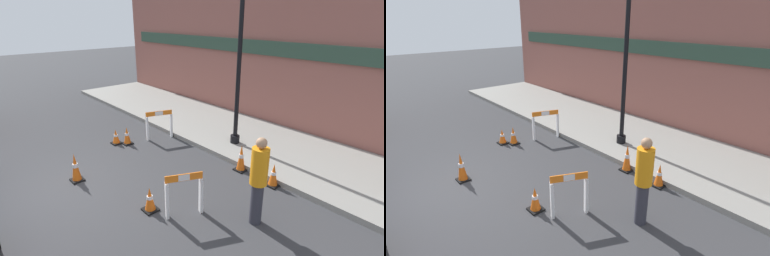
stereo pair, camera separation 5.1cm
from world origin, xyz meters
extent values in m
plane|color=#38383A|center=(0.00, 0.00, 0.00)|extent=(60.00, 60.00, 0.00)
cube|color=gray|center=(0.00, 6.21, 0.07)|extent=(18.00, 3.42, 0.14)
cube|color=#93564C|center=(0.00, 8.00, 2.75)|extent=(18.00, 0.12, 5.50)
cube|color=#2D4738|center=(0.00, 7.89, 2.80)|extent=(16.20, 0.10, 0.50)
cylinder|color=black|center=(0.96, 5.45, 0.26)|extent=(0.29, 0.29, 0.24)
cylinder|color=black|center=(0.96, 5.45, 3.04)|extent=(0.13, 0.13, 5.80)
cube|color=white|center=(2.44, 1.74, 0.40)|extent=(0.14, 0.11, 0.80)
cube|color=white|center=(2.74, 2.38, 0.40)|extent=(0.14, 0.11, 0.80)
cube|color=orange|center=(2.59, 2.06, 0.88)|extent=(0.35, 0.71, 0.15)
cube|color=white|center=(2.59, 2.06, 0.88)|extent=(0.12, 0.22, 0.14)
cube|color=white|center=(-1.00, 4.45, 0.40)|extent=(0.14, 0.10, 0.81)
cube|color=white|center=(-1.27, 3.67, 0.40)|extent=(0.14, 0.10, 0.81)
cube|color=orange|center=(-1.14, 4.06, 0.88)|extent=(0.31, 0.84, 0.15)
cube|color=white|center=(-1.14, 4.06, 0.88)|extent=(0.12, 0.26, 0.14)
cube|color=black|center=(2.01, 1.61, 0.02)|extent=(0.30, 0.30, 0.04)
cone|color=orange|center=(2.01, 1.61, 0.29)|extent=(0.22, 0.23, 0.51)
cylinder|color=white|center=(2.01, 1.61, 0.32)|extent=(0.13, 0.13, 0.07)
cube|color=black|center=(-1.68, 2.74, 0.02)|extent=(0.30, 0.30, 0.04)
cone|color=orange|center=(-1.68, 2.74, 0.26)|extent=(0.23, 0.22, 0.44)
cylinder|color=white|center=(-1.68, 2.74, 0.28)|extent=(0.13, 0.13, 0.06)
cube|color=black|center=(-0.22, 0.90, 0.02)|extent=(0.30, 0.30, 0.04)
cone|color=orange|center=(-0.22, 0.90, 0.39)|extent=(0.22, 0.23, 0.69)
cylinder|color=white|center=(-0.22, 0.90, 0.42)|extent=(0.13, 0.13, 0.10)
cube|color=black|center=(-1.43, 3.00, 0.02)|extent=(0.30, 0.30, 0.04)
cone|color=orange|center=(-1.43, 3.00, 0.30)|extent=(0.23, 0.22, 0.53)
cylinder|color=white|center=(-1.43, 3.00, 0.33)|extent=(0.13, 0.13, 0.07)
cube|color=black|center=(2.10, 4.40, 0.02)|extent=(0.30, 0.30, 0.04)
cone|color=orange|center=(2.10, 4.40, 0.39)|extent=(0.22, 0.22, 0.70)
cylinder|color=white|center=(2.10, 4.40, 0.42)|extent=(0.13, 0.13, 0.10)
cube|color=black|center=(3.11, 4.40, 0.02)|extent=(0.30, 0.30, 0.04)
cone|color=orange|center=(3.11, 4.40, 0.31)|extent=(0.22, 0.22, 0.54)
cylinder|color=white|center=(3.11, 4.40, 0.34)|extent=(0.13, 0.13, 0.08)
cylinder|color=#33333D|center=(3.69, 2.97, 0.44)|extent=(0.26, 0.26, 0.88)
cylinder|color=orange|center=(3.69, 2.97, 1.25)|extent=(0.37, 0.37, 0.73)
sphere|color=tan|center=(3.69, 2.97, 1.72)|extent=(0.23, 0.23, 0.21)
camera|label=1|loc=(6.61, -1.21, 3.87)|focal=28.00mm
camera|label=2|loc=(6.64, -1.17, 3.87)|focal=28.00mm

